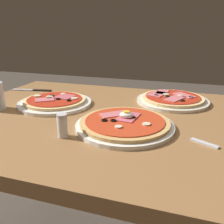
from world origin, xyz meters
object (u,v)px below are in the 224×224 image
pizza_foreground (125,124)px  pizza_across_left (55,102)px  salt_shaker (63,126)px  knife (34,90)px  pizza_across_right (172,99)px  fork (215,147)px  dining_table (95,145)px

pizza_foreground → pizza_across_left: 0.35m
pizza_across_left → salt_shaker: bearing=-55.7°
pizza_across_left → knife: pizza_across_left is taller
pizza_across_right → salt_shaker: size_ratio=4.29×
pizza_across_right → fork: 0.40m
pizza_across_left → fork: 0.61m
dining_table → pizza_across_left: 0.23m
pizza_foreground → salt_shaker: bearing=-141.7°
dining_table → pizza_across_right: bearing=42.2°
pizza_across_right → salt_shaker: bearing=-121.4°
pizza_across_right → fork: size_ratio=1.96×
pizza_foreground → fork: size_ratio=2.04×
pizza_foreground → knife: size_ratio=1.53×
pizza_foreground → pizza_across_right: pizza_foreground is taller
pizza_across_left → knife: 0.27m
pizza_across_right → salt_shaker: salt_shaker is taller
fork → pizza_across_right: bearing=110.1°
pizza_across_right → knife: pizza_across_right is taller
dining_table → fork: 0.43m
dining_table → salt_shaker: size_ratio=15.33×
pizza_across_left → fork: bearing=-19.0°
pizza_foreground → pizza_across_right: (0.12, 0.32, -0.00)m
pizza_foreground → salt_shaker: (-0.15, -0.12, 0.02)m
pizza_foreground → knife: 0.61m
fork → knife: knife is taller
salt_shaker → fork: bearing=8.4°
fork → knife: bearing=155.1°
pizza_across_right → dining_table: bearing=-137.8°
pizza_across_right → knife: size_ratio=1.47×
dining_table → knife: knife is taller
pizza_foreground → pizza_across_right: 0.34m
pizza_foreground → pizza_across_left: size_ratio=1.04×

